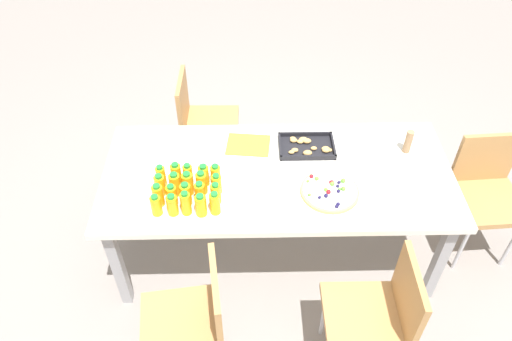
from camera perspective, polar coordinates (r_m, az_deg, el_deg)
ground_plane at (r=3.37m, az=2.19°, el=-9.13°), size 12.00×12.00×0.00m
party_table at (r=2.87m, az=2.54°, el=-1.14°), size 2.01×0.88×0.73m
chair_end at (r=3.36m, az=25.14°, el=-1.83°), size 0.42×0.42×0.83m
chair_near_left at (r=2.53m, az=-7.17°, el=-16.59°), size 0.45×0.45×0.83m
chair_near_right at (r=2.60m, az=14.10°, el=-15.67°), size 0.40×0.40×0.83m
chair_far_left at (r=3.59m, az=-6.41°, el=6.04°), size 0.41×0.41×0.83m
juice_bottle_0 at (r=2.61m, az=-11.51°, el=-3.98°), size 0.06×0.06×0.13m
juice_bottle_1 at (r=2.60m, az=-9.69°, el=-3.96°), size 0.06×0.06×0.13m
juice_bottle_2 at (r=2.58m, az=-8.15°, el=-3.79°), size 0.05×0.05×0.15m
juice_bottle_3 at (r=2.57m, az=-6.42°, el=-4.03°), size 0.06×0.06×0.14m
juice_bottle_4 at (r=2.57m, az=-4.78°, el=-3.81°), size 0.06×0.06×0.14m
juice_bottle_5 at (r=2.65m, az=-11.29°, el=-2.84°), size 0.06×0.06×0.14m
juice_bottle_6 at (r=2.64m, az=-9.74°, el=-2.83°), size 0.06×0.06×0.13m
juice_bottle_7 at (r=2.63m, az=-8.14°, el=-2.74°), size 0.06×0.06×0.15m
juice_bottle_8 at (r=2.62m, az=-6.51°, el=-2.67°), size 0.06×0.06×0.15m
juice_bottle_9 at (r=2.62m, az=-4.68°, el=-2.68°), size 0.06×0.06×0.13m
juice_bottle_10 at (r=2.71m, az=-11.07°, el=-1.65°), size 0.06×0.06×0.14m
juice_bottle_11 at (r=2.69m, az=-9.38°, el=-1.58°), size 0.06×0.06×0.15m
juice_bottle_12 at (r=2.68m, az=-7.93°, el=-1.51°), size 0.06×0.06×0.15m
juice_bottle_13 at (r=2.68m, az=-6.34°, el=-1.43°), size 0.06×0.06×0.15m
juice_bottle_14 at (r=2.67m, az=-4.61°, el=-1.60°), size 0.06×0.06×0.13m
juice_bottle_15 at (r=2.76m, az=-10.96°, el=-0.61°), size 0.05×0.05×0.14m
juice_bottle_16 at (r=2.74m, az=-9.24°, el=-0.44°), size 0.06×0.06×0.15m
juice_bottle_17 at (r=2.73m, az=-7.89°, el=-0.51°), size 0.05×0.05×0.14m
juice_bottle_18 at (r=2.73m, az=-6.09°, el=-0.56°), size 0.06×0.06×0.14m
juice_bottle_19 at (r=2.73m, az=-4.71°, el=-0.49°), size 0.06×0.06×0.13m
fruit_pizza at (r=2.73m, az=8.55°, el=-2.35°), size 0.32×0.32×0.05m
snack_tray at (r=2.98m, az=5.93°, el=2.78°), size 0.33×0.23×0.04m
plate_stack at (r=2.76m, az=1.36°, el=-1.01°), size 0.18×0.18×0.02m
napkin_stack at (r=2.96m, az=-7.88°, el=2.05°), size 0.15×0.15×0.02m
cardboard_tube at (r=3.04m, az=17.25°, el=3.21°), size 0.04×0.04×0.15m
paper_folder at (r=2.99m, az=-0.91°, el=3.00°), size 0.28×0.23×0.01m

